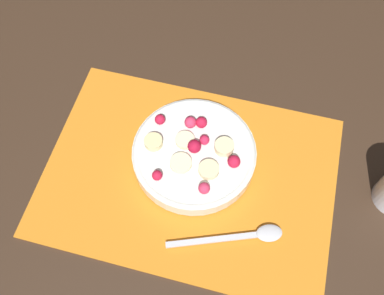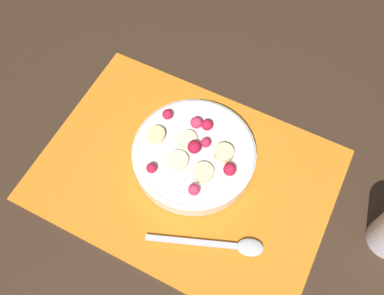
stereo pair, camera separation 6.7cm
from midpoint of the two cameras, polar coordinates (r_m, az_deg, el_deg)
name	(u,v)px [view 2 (the right image)]	position (r m, az deg, el deg)	size (l,w,h in m)	color
ground_plane	(186,175)	(0.70, 1.90, -3.94)	(3.00, 3.00, 0.00)	#382619
placemat	(186,174)	(0.70, 1.90, -3.84)	(0.47, 0.33, 0.01)	orange
fruit_bowl	(192,153)	(0.69, 2.80, -0.98)	(0.20, 0.20, 0.05)	silver
spoon	(228,245)	(0.66, 7.89, -13.11)	(0.17, 0.08, 0.01)	silver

